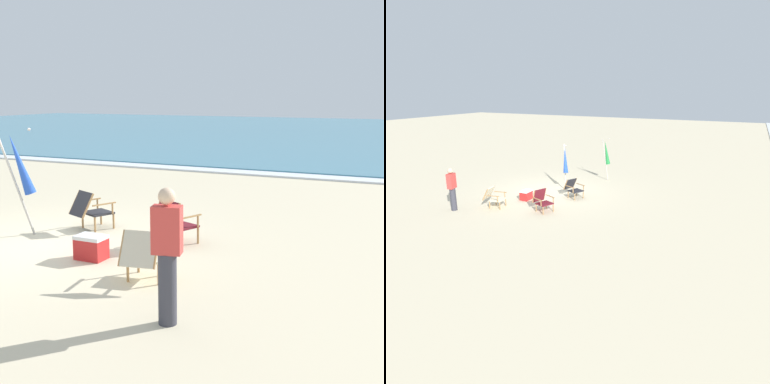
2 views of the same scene
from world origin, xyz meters
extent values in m
plane|color=beige|center=(0.00, 0.00, 0.00)|extent=(80.00, 80.00, 0.00)
cube|color=maroon|center=(2.29, 1.06, 0.32)|extent=(0.66, 0.64, 0.04)
cube|color=maroon|center=(2.18, 0.76, 0.57)|extent=(0.53, 0.37, 0.50)
cylinder|color=#AD7F4C|center=(2.16, 1.34, 0.16)|extent=(0.04, 0.04, 0.32)
cylinder|color=#AD7F4C|center=(2.59, 1.17, 0.16)|extent=(0.04, 0.04, 0.32)
cylinder|color=#AD7F4C|center=(2.00, 0.94, 0.16)|extent=(0.04, 0.04, 0.32)
cylinder|color=#AD7F4C|center=(2.43, 0.77, 0.16)|extent=(0.04, 0.04, 0.32)
cube|color=#AD7F4C|center=(2.03, 1.14, 0.54)|extent=(0.23, 0.50, 0.02)
cylinder|color=#AD7F4C|center=(2.10, 1.32, 0.43)|extent=(0.04, 0.04, 0.22)
cube|color=#AD7F4C|center=(2.55, 0.94, 0.54)|extent=(0.23, 0.50, 0.02)
cylinder|color=#AD7F4C|center=(2.62, 1.11, 0.43)|extent=(0.04, 0.04, 0.22)
cylinder|color=#AD7F4C|center=(1.94, 0.85, 0.57)|extent=(0.11, 0.20, 0.51)
cylinder|color=#AD7F4C|center=(2.41, 0.66, 0.57)|extent=(0.11, 0.20, 0.51)
cube|color=#28282D|center=(0.31, 1.34, 0.32)|extent=(0.67, 0.65, 0.04)
cube|color=#28282D|center=(0.16, 1.01, 0.55)|extent=(0.57, 0.46, 0.47)
cylinder|color=#AD7F4C|center=(0.18, 1.64, 0.16)|extent=(0.04, 0.04, 0.32)
cylinder|color=#AD7F4C|center=(0.61, 1.45, 0.16)|extent=(0.04, 0.04, 0.32)
cylinder|color=#AD7F4C|center=(0.01, 1.24, 0.16)|extent=(0.04, 0.04, 0.32)
cylinder|color=#AD7F4C|center=(0.44, 1.05, 0.16)|extent=(0.04, 0.04, 0.32)
cube|color=#AD7F4C|center=(0.04, 1.44, 0.54)|extent=(0.24, 0.50, 0.02)
cylinder|color=#AD7F4C|center=(0.12, 1.61, 0.43)|extent=(0.04, 0.04, 0.22)
cube|color=#AD7F4C|center=(0.56, 1.22, 0.54)|extent=(0.24, 0.50, 0.02)
cylinder|color=#AD7F4C|center=(0.63, 1.39, 0.43)|extent=(0.04, 0.04, 0.22)
cylinder|color=#AD7F4C|center=(-0.07, 1.11, 0.55)|extent=(0.15, 0.28, 0.47)
cylinder|color=#AD7F4C|center=(0.39, 0.91, 0.55)|extent=(0.15, 0.28, 0.47)
cube|color=beige|center=(2.69, -0.82, 0.32)|extent=(0.60, 0.56, 0.04)
cube|color=beige|center=(2.75, -1.18, 0.55)|extent=(0.54, 0.36, 0.47)
cylinder|color=#AD7F4C|center=(2.42, -0.65, 0.16)|extent=(0.04, 0.04, 0.32)
cylinder|color=#AD7F4C|center=(2.88, -0.57, 0.16)|extent=(0.04, 0.04, 0.32)
cylinder|color=#AD7F4C|center=(2.50, -1.07, 0.16)|extent=(0.04, 0.04, 0.32)
cylinder|color=#AD7F4C|center=(2.96, -0.99, 0.16)|extent=(0.04, 0.04, 0.32)
cube|color=#AD7F4C|center=(2.42, -0.89, 0.54)|extent=(0.13, 0.53, 0.02)
cylinder|color=#AD7F4C|center=(2.39, -0.70, 0.43)|extent=(0.04, 0.04, 0.22)
cube|color=#AD7F4C|center=(2.97, -0.79, 0.54)|extent=(0.13, 0.53, 0.02)
cylinder|color=#AD7F4C|center=(2.94, -0.61, 0.43)|extent=(0.04, 0.04, 0.22)
cylinder|color=#AD7F4C|center=(2.50, -1.22, 0.55)|extent=(0.09, 0.29, 0.47)
cylinder|color=#AD7F4C|center=(3.01, -1.14, 0.55)|extent=(0.09, 0.29, 0.47)
cylinder|color=#B7B2A8|center=(-0.77, 0.25, 1.01)|extent=(0.55, 0.41, 2.03)
cone|color=blue|center=(-0.69, 0.31, 1.36)|extent=(0.57, 0.49, 1.17)
sphere|color=#B7B2A8|center=(-0.53, 0.43, 2.01)|extent=(0.06, 0.06, 0.06)
cylinder|color=#B7B2A8|center=(-2.97, 1.31, 1.04)|extent=(0.27, 0.31, 2.08)
cone|color=#23843D|center=(-3.00, 1.36, 1.40)|extent=(0.42, 0.45, 1.18)
sphere|color=#B7B2A8|center=(-3.07, 1.44, 2.07)|extent=(0.06, 0.06, 0.06)
cylinder|color=#383842|center=(3.68, -2.09, 0.43)|extent=(0.22, 0.22, 0.86)
cube|color=#D13D38|center=(3.68, -2.09, 1.14)|extent=(0.38, 0.28, 0.56)
sphere|color=beige|center=(3.68, -2.09, 1.53)|extent=(0.20, 0.20, 0.20)
cube|color=red|center=(1.39, -0.40, 0.17)|extent=(0.48, 0.34, 0.34)
cube|color=white|center=(1.39, -0.40, 0.37)|extent=(0.49, 0.35, 0.06)
camera|label=1|loc=(6.43, -7.33, 2.67)|focal=50.00mm
camera|label=2|loc=(12.47, 7.55, 4.40)|focal=32.00mm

